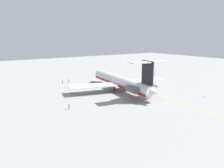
# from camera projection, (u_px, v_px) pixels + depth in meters

# --- Properties ---
(ground) EXTENTS (289.59, 289.59, 0.00)m
(ground) POSITION_uv_depth(u_px,v_px,m) (146.00, 89.00, 89.64)
(ground) COLOR gray
(main_jetliner) EXTENTS (44.81, 39.71, 13.06)m
(main_jetliner) POSITION_uv_depth(u_px,v_px,m) (122.00, 82.00, 85.83)
(main_jetliner) COLOR silver
(main_jetliner) RESTS_ON ground
(ground_crew_near_nose) EXTENTS (0.28, 0.44, 1.78)m
(ground_crew_near_nose) POSITION_uv_depth(u_px,v_px,m) (69.00, 80.00, 102.52)
(ground_crew_near_nose) COLOR black
(ground_crew_near_nose) RESTS_ON ground
(ground_crew_near_tail) EXTENTS (0.43, 0.27, 1.69)m
(ground_crew_near_tail) POSITION_uv_depth(u_px,v_px,m) (69.00, 106.00, 64.86)
(ground_crew_near_tail) COLOR black
(ground_crew_near_tail) RESTS_ON ground
(ground_crew_portside) EXTENTS (0.34, 0.29, 1.64)m
(ground_crew_portside) POSITION_uv_depth(u_px,v_px,m) (63.00, 81.00, 100.47)
(ground_crew_portside) COLOR black
(ground_crew_portside) RESTS_ON ground
(safety_cone_nose) EXTENTS (0.40, 0.40, 0.55)m
(safety_cone_nose) POSITION_uv_depth(u_px,v_px,m) (204.00, 97.00, 77.39)
(safety_cone_nose) COLOR #EA590F
(safety_cone_nose) RESTS_ON ground
(safety_cone_wingtip) EXTENTS (0.40, 0.40, 0.55)m
(safety_cone_wingtip) POSITION_uv_depth(u_px,v_px,m) (133.00, 77.00, 115.41)
(safety_cone_wingtip) COLOR #EA590F
(safety_cone_wingtip) RESTS_ON ground
(taxiway_centreline) EXTENTS (88.96, 13.15, 0.01)m
(taxiway_centreline) POSITION_uv_depth(u_px,v_px,m) (138.00, 88.00, 92.58)
(taxiway_centreline) COLOR gold
(taxiway_centreline) RESTS_ON ground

